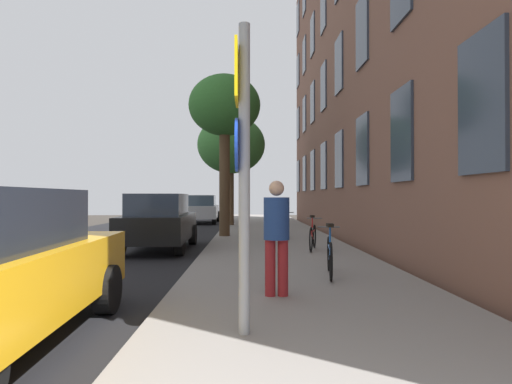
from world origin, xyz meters
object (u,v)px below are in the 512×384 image
at_px(sign_post, 242,157).
at_px(car_2, 203,209).
at_px(bicycle_2, 286,227).
at_px(pedestrian_0, 277,230).
at_px(traffic_light, 239,176).
at_px(tree_far, 231,145).
at_px(car_1, 160,221).
at_px(bicycle_1, 313,236).
at_px(tree_near, 225,108).
at_px(bicycle_0, 330,255).

bearing_deg(sign_post, car_2, 97.00).
distance_m(bicycle_2, pedestrian_0, 8.54).
height_order(sign_post, bicycle_2, sign_post).
bearing_deg(traffic_light, bicycle_2, -80.20).
height_order(tree_far, car_1, tree_far).
height_order(bicycle_1, pedestrian_0, pedestrian_0).
bearing_deg(tree_near, car_1, -117.42).
bearing_deg(bicycle_2, car_2, 110.10).
height_order(tree_near, bicycle_0, tree_near).
bearing_deg(tree_far, bicycle_2, -73.85).
relative_size(tree_far, bicycle_0, 3.18).
bearing_deg(tree_near, sign_post, -86.05).
relative_size(sign_post, car_2, 0.75).
relative_size(bicycle_0, pedestrian_0, 1.04).
distance_m(sign_post, bicycle_0, 3.91).
xyz_separation_m(sign_post, bicycle_1, (1.80, 7.07, -1.48)).
distance_m(tree_far, bicycle_2, 8.50).
height_order(tree_far, bicycle_1, tree_far).
distance_m(bicycle_2, car_1, 4.40).
height_order(tree_near, tree_far, tree_near).
bearing_deg(traffic_light, pedestrian_0, -87.24).
bearing_deg(sign_post, bicycle_0, 64.85).
relative_size(sign_post, tree_far, 0.59).
relative_size(tree_far, bicycle_2, 3.27).
bearing_deg(tree_near, bicycle_1, -58.94).
bearing_deg(bicycle_0, tree_near, 106.04).
xyz_separation_m(tree_near, pedestrian_0, (1.26, -9.65, -3.73)).
distance_m(car_1, car_2, 12.83).
xyz_separation_m(bicycle_2, pedestrian_0, (-0.88, -8.47, 0.56)).
height_order(tree_near, bicycle_2, tree_near).
distance_m(tree_near, bicycle_2, 4.94).
bearing_deg(bicycle_0, sign_post, -115.15).
height_order(bicycle_0, bicycle_1, bicycle_0).
bearing_deg(sign_post, pedestrian_0, 74.53).
bearing_deg(bicycle_1, traffic_light, 99.41).
bearing_deg(bicycle_1, pedestrian_0, -103.92).
distance_m(bicycle_1, car_2, 14.53).
height_order(sign_post, tree_far, tree_far).
relative_size(sign_post, car_1, 0.77).
relative_size(bicycle_1, bicycle_2, 0.92).
relative_size(traffic_light, tree_near, 0.65).
height_order(sign_post, car_2, sign_post).
relative_size(sign_post, bicycle_1, 2.08).
relative_size(tree_near, bicycle_0, 3.40).
bearing_deg(bicycle_0, bicycle_2, 91.50).
distance_m(sign_post, traffic_light, 20.59).
bearing_deg(pedestrian_0, car_2, 99.01).
distance_m(tree_far, car_1, 10.18).
height_order(bicycle_2, pedestrian_0, pedestrian_0).
distance_m(sign_post, car_2, 21.11).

